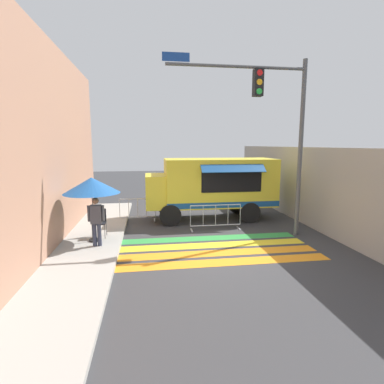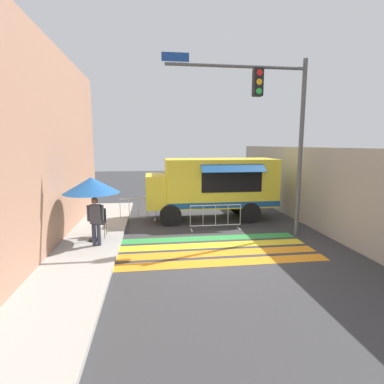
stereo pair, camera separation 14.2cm
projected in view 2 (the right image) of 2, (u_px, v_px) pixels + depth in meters
The scene contains 12 objects.
ground_plane at pixel (216, 252), 9.54m from camera, with size 60.00×60.00×0.00m, color #38383A.
sidewalk_left at pixel (41, 258), 8.83m from camera, with size 4.40×16.00×0.12m.
building_left_facade at pixel (34, 146), 8.32m from camera, with size 0.25×16.00×6.68m.
concrete_wall_right at pixel (306, 186), 12.82m from camera, with size 0.20×16.00×3.27m.
crosswalk_painted at pixel (214, 249), 9.79m from camera, with size 6.40×2.84×0.01m.
food_truck at pixel (210, 184), 13.47m from camera, with size 5.76×2.47×2.75m.
traffic_signal_pole at pixel (276, 116), 10.47m from camera, with size 5.04×0.29×6.34m.
patio_umbrella at pixel (91, 185), 9.97m from camera, with size 1.85×1.85×2.19m.
folding_chair at pixel (99, 220), 10.69m from camera, with size 0.45×0.45×0.99m.
vendor_person at pixel (96, 219), 9.64m from camera, with size 0.53×0.21×1.60m.
barricade_front at pixel (216, 217), 11.92m from camera, with size 2.06×0.44×1.02m.
barricade_side at pixel (138, 210), 13.33m from camera, with size 1.59×0.44×1.02m.
Camera 2 is at (-1.98, -8.93, 3.39)m, focal length 28.00 mm.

